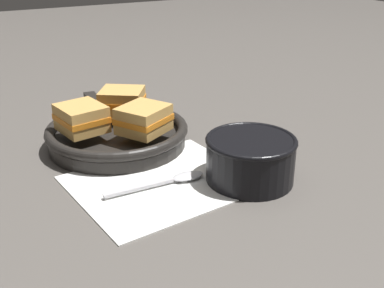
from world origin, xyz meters
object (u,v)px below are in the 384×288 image
Objects in this scene: spoon at (175,179)px; sandwich_near_left at (122,101)px; skillet at (117,134)px; sandwich_near_right at (81,118)px; soup_bowl at (250,157)px; sandwich_far_left at (144,119)px.

sandwich_near_left reaches higher than spoon.
sandwich_near_left is (0.03, 0.05, 0.04)m from skillet.
sandwich_near_right is (-0.09, -0.05, 0.00)m from sandwich_near_left.
sandwich_near_right reaches higher than spoon.
sandwich_near_left reaches higher than soup_bowl.
soup_bowl is 0.12m from spoon.
skillet is at bearing -121.84° from sandwich_near_left.
sandwich_near_right is 0.87× the size of sandwich_far_left.
sandwich_far_left reaches higher than soup_bowl.
spoon is at bearing -91.56° from sandwich_far_left.
soup_bowl is at bearing -59.30° from skillet.
spoon is 1.55× the size of sandwich_far_left.
skillet is 0.08m from sandwich_near_right.
soup_bowl is 0.27m from skillet.
skillet is 3.42× the size of sandwich_far_left.
sandwich_near_left is 1.16× the size of sandwich_near_right.
skillet is 3.38× the size of sandwich_near_left.
sandwich_near_right is at bearing 116.92° from spoon.
spoon is 0.21m from sandwich_near_right.
spoon is 0.45× the size of skillet.
skillet reaches higher than spoon.
sandwich_near_left is 1.01× the size of sandwich_far_left.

